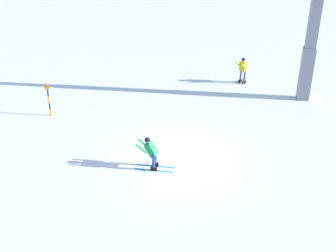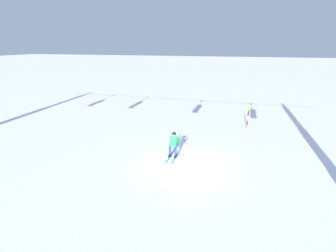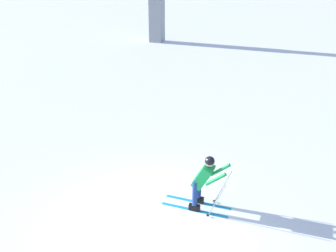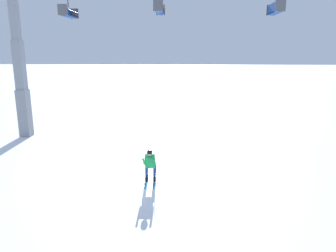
% 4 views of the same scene
% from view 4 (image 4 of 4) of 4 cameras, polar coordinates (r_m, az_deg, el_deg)
% --- Properties ---
extents(ground_plane, '(260.00, 260.00, 0.00)m').
position_cam_4_polar(ground_plane, '(15.10, -6.59, -8.42)').
color(ground_plane, white).
extents(skier_carving_main, '(0.71, 1.74, 1.65)m').
position_cam_4_polar(skier_carving_main, '(13.71, -3.26, -6.72)').
color(skier_carving_main, '#198CCC').
rests_on(skier_carving_main, ground_plane).
extents(lift_tower_near, '(0.69, 2.38, 10.00)m').
position_cam_4_polar(lift_tower_near, '(22.78, -25.17, 8.57)').
color(lift_tower_near, gray).
rests_on(lift_tower_near, ground_plane).
extents(chairlift_seat_nearest, '(0.61, 2.07, 2.26)m').
position_cam_4_polar(chairlift_seat_nearest, '(21.52, -17.74, 19.13)').
color(chairlift_seat_nearest, black).
extents(chairlift_seat_second, '(0.61, 2.12, 2.06)m').
position_cam_4_polar(chairlift_seat_second, '(20.38, -1.78, 20.59)').
color(chairlift_seat_second, black).
extents(chairlift_seat_middle, '(0.61, 2.04, 2.11)m').
position_cam_4_polar(chairlift_seat_middle, '(21.03, 18.73, 19.58)').
color(chairlift_seat_middle, black).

